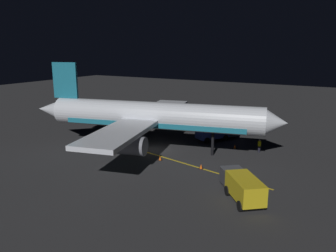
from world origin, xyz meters
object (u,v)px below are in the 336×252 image
object	(u,v)px
airliner	(150,117)
traffic_cone_under_wing	(235,147)
baggage_truck	(242,186)
catering_truck	(216,132)
ground_crew_worker	(259,146)
traffic_cone_near_left	(160,158)
traffic_cone_near_right	(201,167)

from	to	relation	value
airliner	traffic_cone_under_wing	bearing A→B (deg)	122.70
baggage_truck	catering_truck	size ratio (longest dim) A/B	0.94
ground_crew_worker	traffic_cone_near_left	distance (m)	13.10
traffic_cone_near_left	traffic_cone_under_wing	xyz separation A→B (m)	(-9.12, 6.21, 0.00)
catering_truck	traffic_cone_near_right	distance (m)	12.43
catering_truck	baggage_truck	bearing A→B (deg)	28.56
traffic_cone_near_right	traffic_cone_near_left	bearing A→B (deg)	-92.10
traffic_cone_under_wing	traffic_cone_near_left	bearing A→B (deg)	-34.26
airliner	catering_truck	world-z (taller)	airliner
catering_truck	traffic_cone_near_left	size ratio (longest dim) A/B	11.87
baggage_truck	catering_truck	bearing A→B (deg)	-151.44
catering_truck	ground_crew_worker	xyz separation A→B (m)	(2.77, 7.07, -0.33)
ground_crew_worker	traffic_cone_near_right	size ratio (longest dim) A/B	3.16
catering_truck	ground_crew_worker	world-z (taller)	catering_truck
traffic_cone_near_left	traffic_cone_near_right	xyz separation A→B (m)	(0.20, 5.45, 0.00)
traffic_cone_near_left	catering_truck	bearing A→B (deg)	168.52
baggage_truck	traffic_cone_near_right	bearing A→B (deg)	-129.25
airliner	traffic_cone_near_left	bearing A→B (deg)	47.23
ground_crew_worker	traffic_cone_near_right	distance (m)	10.09
airliner	ground_crew_worker	size ratio (longest dim) A/B	19.31
catering_truck	traffic_cone_near_left	bearing A→B (deg)	-11.48
ground_crew_worker	traffic_cone_near_right	xyz separation A→B (m)	(9.23, -4.02, -0.64)
baggage_truck	traffic_cone_near_left	bearing A→B (deg)	-114.41
traffic_cone_near_right	traffic_cone_under_wing	xyz separation A→B (m)	(-9.32, 0.76, 0.00)
ground_crew_worker	catering_truck	bearing A→B (deg)	-111.42
airliner	catering_truck	distance (m)	10.95
traffic_cone_near_left	traffic_cone_under_wing	distance (m)	11.03
traffic_cone_near_right	catering_truck	bearing A→B (deg)	-165.72
catering_truck	traffic_cone_near_left	world-z (taller)	catering_truck
ground_crew_worker	airliner	bearing A→B (deg)	-64.79
airliner	ground_crew_worker	distance (m)	14.54
baggage_truck	traffic_cone_near_right	size ratio (longest dim) A/B	11.15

